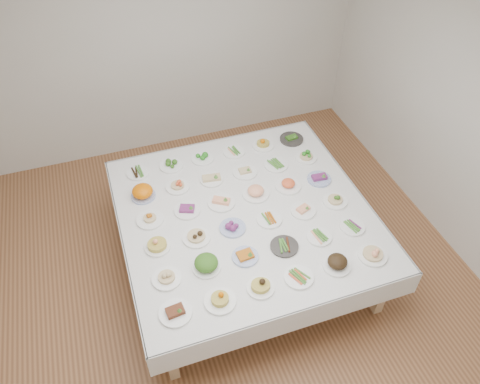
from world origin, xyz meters
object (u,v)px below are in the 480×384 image
object	(u,v)px
dish_0	(175,311)
display_table	(245,216)
dish_18	(150,217)
dish_35	(292,137)

from	to	relation	value
dish_0	display_table	bearing A→B (deg)	44.62
display_table	dish_18	bearing A→B (deg)	168.59
dish_35	dish_18	bearing A→B (deg)	-157.99
dish_18	dish_35	distance (m)	1.95
dish_18	dish_35	xyz separation A→B (m)	(1.80, 0.73, -0.01)
dish_0	dish_35	bearing A→B (deg)	45.06
display_table	dish_18	size ratio (longest dim) A/B	9.36
display_table	dish_0	size ratio (longest dim) A/B	9.07
dish_0	dish_18	distance (m)	1.08
display_table	dish_35	bearing A→B (deg)	45.51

